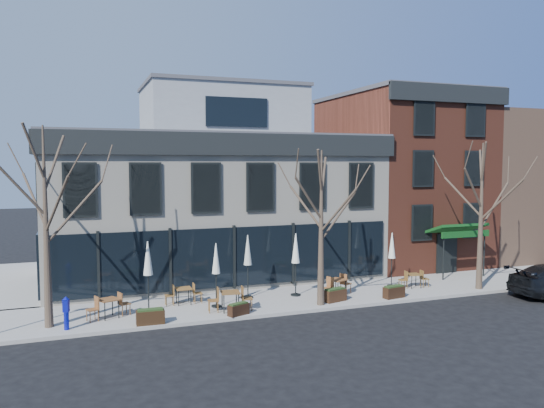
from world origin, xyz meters
name	(u,v)px	position (x,y,z in m)	size (l,w,h in m)	color
ground	(234,294)	(0.00, 0.00, 0.00)	(120.00, 120.00, 0.00)	black
sidewalk_front	(310,297)	(3.25, -2.15, 0.07)	(33.50, 4.70, 0.15)	gray
sidewalk_side	(3,284)	(-11.25, 6.00, 0.07)	(4.50, 12.00, 0.15)	gray
corner_building	(211,195)	(0.07, 5.07, 4.72)	(18.39, 10.39, 11.10)	silver
red_brick_building	(399,178)	(13.00, 4.98, 5.64)	(8.20, 11.78, 11.18)	brown
bg_building	(505,185)	(23.00, 6.00, 5.00)	(12.00, 12.00, 10.00)	#8C664C
tree_corner	(46,224)	(-8.49, -3.20, 4.25)	(3.93, 3.98, 7.92)	#382B21
tree_mid	(321,226)	(3.01, -3.90, 3.79)	(3.50, 3.55, 7.04)	#382B21
tree_right	(481,214)	(12.01, -3.90, 4.02)	(3.72, 3.77, 7.48)	#382B21
call_box	(66,312)	(-7.84, -3.82, 0.84)	(0.27, 0.26, 1.31)	#0B1197
cafe_set_0	(109,306)	(-6.21, -2.75, 0.66)	(1.91, 1.11, 0.99)	brown
cafe_set_1	(184,294)	(-2.86, -1.64, 0.62)	(1.74, 0.71, 0.92)	brown
cafe_set_2	(230,299)	(-1.16, -3.49, 0.69)	(2.04, 0.90, 1.05)	brown
cafe_set_4	(337,285)	(4.43, -2.71, 0.67)	(1.93, 1.23, 1.01)	brown
cafe_set_5	(414,279)	(9.00, -2.52, 0.60)	(1.68, 0.73, 0.87)	brown
umbrella_0	(148,262)	(-4.54, -2.46, 2.35)	(0.50, 0.50, 3.11)	black
umbrella_1	(216,262)	(-1.57, -2.61, 2.19)	(0.46, 0.46, 2.89)	black
umbrella_2	(248,254)	(0.25, -1.57, 2.30)	(0.49, 0.49, 3.04)	black
umbrella_3	(296,252)	(2.58, -1.95, 2.31)	(0.49, 0.49, 3.06)	black
umbrella_4	(392,249)	(8.04, -1.90, 2.16)	(0.45, 0.45, 2.84)	black
planter_0	(150,316)	(-4.69, -4.20, 0.46)	(1.13, 0.48, 0.62)	black
planter_1	(238,309)	(-1.00, -4.20, 0.41)	(1.01, 0.70, 0.52)	black
planter_2	(335,295)	(3.88, -3.60, 0.46)	(1.18, 0.72, 0.62)	#321E10
planter_3	(394,292)	(6.84, -3.99, 0.45)	(1.12, 0.59, 0.60)	black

